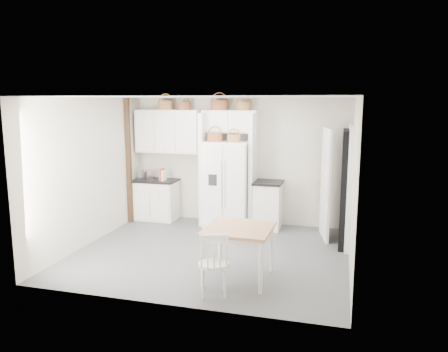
% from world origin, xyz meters
% --- Properties ---
extents(floor, '(4.50, 4.50, 0.00)m').
position_xyz_m(floor, '(0.00, 0.00, 0.00)').
color(floor, '#505153').
rests_on(floor, ground).
extents(ceiling, '(4.50, 4.50, 0.00)m').
position_xyz_m(ceiling, '(0.00, 0.00, 2.60)').
color(ceiling, white).
rests_on(ceiling, wall_back).
extents(wall_back, '(4.50, 0.00, 4.50)m').
position_xyz_m(wall_back, '(0.00, 2.00, 1.30)').
color(wall_back, '#B7B3A4').
rests_on(wall_back, floor).
extents(wall_left, '(0.00, 4.00, 4.00)m').
position_xyz_m(wall_left, '(-2.25, 0.00, 1.30)').
color(wall_left, '#B7B3A4').
rests_on(wall_left, floor).
extents(wall_right, '(0.00, 4.00, 4.00)m').
position_xyz_m(wall_right, '(2.25, 0.00, 1.30)').
color(wall_right, '#B7B3A4').
rests_on(wall_right, floor).
extents(refrigerator, '(0.90, 0.72, 1.74)m').
position_xyz_m(refrigerator, '(-0.15, 1.65, 0.87)').
color(refrigerator, white).
rests_on(refrigerator, floor).
extents(base_cab_left, '(0.90, 0.57, 0.83)m').
position_xyz_m(base_cab_left, '(-1.78, 1.70, 0.42)').
color(base_cab_left, silver).
rests_on(base_cab_left, floor).
extents(base_cab_right, '(0.52, 0.62, 0.91)m').
position_xyz_m(base_cab_right, '(0.67, 1.70, 0.46)').
color(base_cab_right, silver).
rests_on(base_cab_right, floor).
extents(dining_table, '(0.95, 0.95, 0.77)m').
position_xyz_m(dining_table, '(0.70, -0.97, 0.39)').
color(dining_table, olive).
rests_on(dining_table, floor).
extents(windsor_chair, '(0.51, 0.48, 0.84)m').
position_xyz_m(windsor_chair, '(0.50, -1.55, 0.42)').
color(windsor_chair, silver).
rests_on(windsor_chair, floor).
extents(counter_left, '(0.94, 0.61, 0.04)m').
position_xyz_m(counter_left, '(-1.78, 1.70, 0.85)').
color(counter_left, black).
rests_on(counter_left, base_cab_left).
extents(counter_right, '(0.56, 0.66, 0.04)m').
position_xyz_m(counter_right, '(0.67, 1.70, 0.93)').
color(counter_right, black).
rests_on(counter_right, base_cab_right).
extents(toaster, '(0.31, 0.24, 0.19)m').
position_xyz_m(toaster, '(-2.00, 1.66, 0.97)').
color(toaster, silver).
rests_on(toaster, counter_left).
extents(cookbook_red, '(0.07, 0.18, 0.26)m').
position_xyz_m(cookbook_red, '(-1.58, 1.62, 1.01)').
color(cookbook_red, '#B5432C').
rests_on(cookbook_red, counter_left).
extents(cookbook_cream, '(0.06, 0.15, 0.22)m').
position_xyz_m(cookbook_cream, '(-1.54, 1.62, 0.98)').
color(cookbook_cream, white).
rests_on(cookbook_cream, counter_left).
extents(basket_upper_b, '(0.33, 0.33, 0.19)m').
position_xyz_m(basket_upper_b, '(-1.55, 1.83, 2.45)').
color(basket_upper_b, brown).
rests_on(basket_upper_b, upper_cabinet).
extents(basket_upper_c, '(0.27, 0.27, 0.16)m').
position_xyz_m(basket_upper_c, '(-1.14, 1.83, 2.43)').
color(basket_upper_c, brown).
rests_on(basket_upper_c, upper_cabinet).
extents(basket_bridge_a, '(0.35, 0.35, 0.20)m').
position_xyz_m(basket_bridge_a, '(-0.38, 1.83, 2.45)').
color(basket_bridge_a, brown).
rests_on(basket_bridge_a, bridge_cabinet).
extents(basket_bridge_b, '(0.29, 0.29, 0.17)m').
position_xyz_m(basket_bridge_b, '(0.12, 1.83, 2.43)').
color(basket_bridge_b, brown).
rests_on(basket_bridge_b, bridge_cabinet).
extents(basket_fridge_a, '(0.31, 0.31, 0.16)m').
position_xyz_m(basket_fridge_a, '(-0.39, 1.55, 1.82)').
color(basket_fridge_a, brown).
rests_on(basket_fridge_a, refrigerator).
extents(basket_fridge_b, '(0.26, 0.26, 0.14)m').
position_xyz_m(basket_fridge_b, '(-0.00, 1.55, 1.81)').
color(basket_fridge_b, brown).
rests_on(basket_fridge_b, refrigerator).
extents(upper_cabinet, '(1.40, 0.34, 0.90)m').
position_xyz_m(upper_cabinet, '(-1.50, 1.83, 1.90)').
color(upper_cabinet, silver).
rests_on(upper_cabinet, wall_back).
extents(bridge_cabinet, '(1.12, 0.34, 0.45)m').
position_xyz_m(bridge_cabinet, '(-0.15, 1.83, 2.12)').
color(bridge_cabinet, silver).
rests_on(bridge_cabinet, wall_back).
extents(fridge_panel_left, '(0.08, 0.60, 2.30)m').
position_xyz_m(fridge_panel_left, '(-0.66, 1.70, 1.15)').
color(fridge_panel_left, silver).
rests_on(fridge_panel_left, floor).
extents(fridge_panel_right, '(0.08, 0.60, 2.30)m').
position_xyz_m(fridge_panel_right, '(0.36, 1.70, 1.15)').
color(fridge_panel_right, silver).
rests_on(fridge_panel_right, floor).
extents(trim_post, '(0.09, 0.09, 2.60)m').
position_xyz_m(trim_post, '(-2.20, 1.35, 1.30)').
color(trim_post, '#3A1F0F').
rests_on(trim_post, floor).
extents(doorway_void, '(0.18, 0.85, 2.05)m').
position_xyz_m(doorway_void, '(2.16, 1.00, 1.02)').
color(doorway_void, black).
rests_on(doorway_void, floor).
extents(door_slab, '(0.21, 0.79, 2.05)m').
position_xyz_m(door_slab, '(1.80, 1.33, 1.02)').
color(door_slab, white).
rests_on(door_slab, floor).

